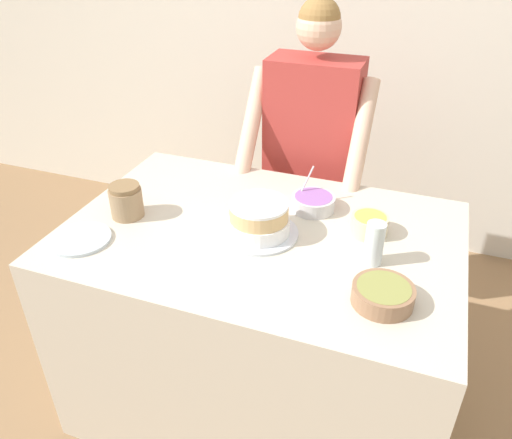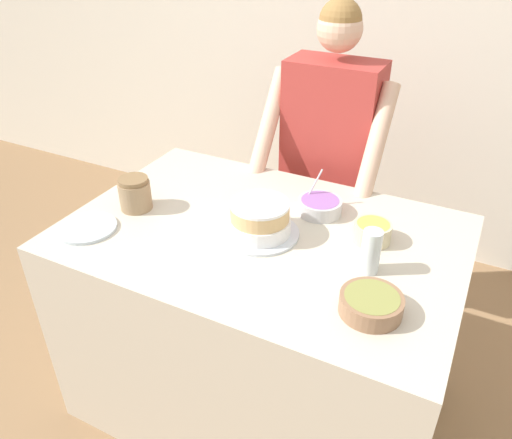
{
  "view_description": "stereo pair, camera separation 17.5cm",
  "coord_description": "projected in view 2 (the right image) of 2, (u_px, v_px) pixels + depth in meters",
  "views": [
    {
      "loc": [
        0.51,
        -0.96,
        1.9
      ],
      "look_at": [
        -0.0,
        0.43,
        0.97
      ],
      "focal_mm": 35.0,
      "sensor_mm": 36.0,
      "label": 1
    },
    {
      "loc": [
        0.67,
        -0.89,
        1.9
      ],
      "look_at": [
        -0.0,
        0.43,
        0.97
      ],
      "focal_mm": 35.0,
      "sensor_mm": 36.0,
      "label": 2
    }
  ],
  "objects": [
    {
      "name": "person_baker",
      "position": [
        329.0,
        148.0,
        2.33
      ],
      "size": [
        0.57,
        0.46,
        1.6
      ],
      "color": "#2D2D38",
      "rests_on": "ground_plane"
    },
    {
      "name": "frosting_bowl_olive",
      "position": [
        371.0,
        303.0,
        1.44
      ],
      "size": [
        0.19,
        0.19,
        0.06
      ],
      "color": "#936B4C",
      "rests_on": "counter"
    },
    {
      "name": "wall_back",
      "position": [
        385.0,
        35.0,
        2.79
      ],
      "size": [
        10.0,
        0.05,
        2.6
      ],
      "color": "silver",
      "rests_on": "ground_plane"
    },
    {
      "name": "frosting_bowl_purple",
      "position": [
        320.0,
        205.0,
        1.92
      ],
      "size": [
        0.17,
        0.17,
        0.15
      ],
      "color": "silver",
      "rests_on": "counter"
    },
    {
      "name": "cake",
      "position": [
        259.0,
        220.0,
        1.78
      ],
      "size": [
        0.29,
        0.29,
        0.13
      ],
      "color": "silver",
      "rests_on": "counter"
    },
    {
      "name": "counter",
      "position": [
        261.0,
        322.0,
        2.06
      ],
      "size": [
        1.43,
        0.96,
        0.9
      ],
      "color": "beige",
      "rests_on": "ground_plane"
    },
    {
      "name": "frosting_bowl_yellow",
      "position": [
        372.0,
        231.0,
        1.75
      ],
      "size": [
        0.13,
        0.13,
        0.07
      ],
      "color": "beige",
      "rests_on": "counter"
    },
    {
      "name": "drinking_glass",
      "position": [
        371.0,
        251.0,
        1.59
      ],
      "size": [
        0.06,
        0.06,
        0.15
      ],
      "color": "silver",
      "rests_on": "counter"
    },
    {
      "name": "ceramic_plate",
      "position": [
        87.0,
        228.0,
        1.84
      ],
      "size": [
        0.22,
        0.22,
        0.01
      ],
      "color": "silver",
      "rests_on": "counter"
    },
    {
      "name": "stoneware_jar",
      "position": [
        135.0,
        194.0,
        1.94
      ],
      "size": [
        0.12,
        0.12,
        0.13
      ],
      "color": "#9E7F5B",
      "rests_on": "counter"
    }
  ]
}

